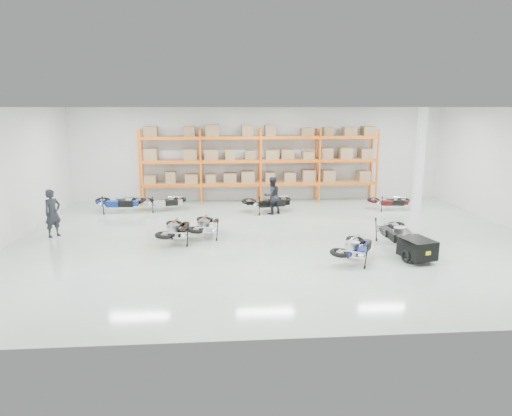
{
  "coord_description": "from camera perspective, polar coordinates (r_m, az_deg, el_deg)",
  "views": [
    {
      "loc": [
        -1.86,
        -15.2,
        4.5
      ],
      "look_at": [
        -0.68,
        0.08,
        1.1
      ],
      "focal_mm": 32.0,
      "sensor_mm": 36.0,
      "label": 1
    }
  ],
  "objects": [
    {
      "name": "moto_back_c",
      "position": [
        19.84,
        1.5,
        1.12
      ],
      "size": [
        2.06,
        1.29,
        1.24
      ],
      "primitive_type": null,
      "rotation": [
        0.0,
        -0.09,
        1.76
      ],
      "color": "black",
      "rests_on": "ground"
    },
    {
      "name": "person_left",
      "position": [
        17.56,
        -24.08,
        -0.59
      ],
      "size": [
        0.7,
        0.74,
        1.7
      ],
      "primitive_type": "imported",
      "rotation": [
        0.0,
        0.0,
        0.92
      ],
      "color": "black",
      "rests_on": "ground"
    },
    {
      "name": "moto_touring_right",
      "position": [
        15.74,
        17.23,
        -2.48
      ],
      "size": [
        0.97,
        1.92,
        1.24
      ],
      "primitive_type": null,
      "rotation": [
        0.0,
        -0.09,
        -0.01
      ],
      "color": "black",
      "rests_on": "ground"
    },
    {
      "name": "trailer",
      "position": [
        14.38,
        19.5,
        -4.81
      ],
      "size": [
        0.98,
        1.68,
        0.68
      ],
      "rotation": [
        0.0,
        0.0,
        0.24
      ],
      "color": "black",
      "rests_on": "ground"
    },
    {
      "name": "moto_silver_left",
      "position": [
        16.17,
        -6.24,
        -1.77
      ],
      "size": [
        1.14,
        1.86,
        1.13
      ],
      "primitive_type": null,
      "rotation": [
        0.0,
        -0.09,
        2.97
      ],
      "color": "silver",
      "rests_on": "ground"
    },
    {
      "name": "moto_back_a",
      "position": [
        20.71,
        -16.77,
        1.06
      ],
      "size": [
        1.97,
        1.1,
        1.23
      ],
      "primitive_type": null,
      "rotation": [
        0.0,
        -0.09,
        1.49
      ],
      "color": "navy",
      "rests_on": "ground"
    },
    {
      "name": "person_back",
      "position": [
        19.5,
        2.0,
        1.57
      ],
      "size": [
        0.97,
        0.9,
        1.61
      ],
      "primitive_type": "imported",
      "rotation": [
        0.0,
        0.0,
        3.63
      ],
      "color": "black",
      "rests_on": "ground"
    },
    {
      "name": "moto_black_far_left",
      "position": [
        15.65,
        -9.97,
        -2.32
      ],
      "size": [
        1.12,
        1.89,
        1.16
      ],
      "primitive_type": null,
      "rotation": [
        0.0,
        -0.09,
        3.01
      ],
      "color": "black",
      "rests_on": "ground"
    },
    {
      "name": "pallet_rack",
      "position": [
        21.85,
        0.5,
        6.61
      ],
      "size": [
        11.28,
        0.98,
        3.62
      ],
      "color": "#FF600D",
      "rests_on": "ground"
    },
    {
      "name": "moto_back_b",
      "position": [
        20.58,
        -11.47,
        1.1
      ],
      "size": [
        1.8,
        1.05,
        1.1
      ],
      "primitive_type": null,
      "rotation": [
        0.0,
        -0.09,
        1.7
      ],
      "color": "#9EA3A7",
      "rests_on": "ground"
    },
    {
      "name": "structural_column",
      "position": [
        17.36,
        19.68,
        4.33
      ],
      "size": [
        0.25,
        0.25,
        4.5
      ],
      "primitive_type": "cube",
      "color": "white",
      "rests_on": "ground"
    },
    {
      "name": "moto_back_d",
      "position": [
        21.15,
        16.37,
        1.08
      ],
      "size": [
        1.7,
        0.97,
        1.05
      ],
      "primitive_type": null,
      "rotation": [
        0.0,
        -0.09,
        1.46
      ],
      "color": "#450D0F",
      "rests_on": "ground"
    },
    {
      "name": "moto_blue_centre",
      "position": [
        13.84,
        12.29,
        -4.45
      ],
      "size": [
        1.68,
        1.93,
        1.13
      ],
      "primitive_type": null,
      "rotation": [
        0.0,
        -0.09,
        2.55
      ],
      "color": "#081451",
      "rests_on": "ground"
    },
    {
      "name": "room",
      "position": [
        15.48,
        2.54,
        4.13
      ],
      "size": [
        18.0,
        18.0,
        18.0
      ],
      "color": "#AEC2B1",
      "rests_on": "ground"
    }
  ]
}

